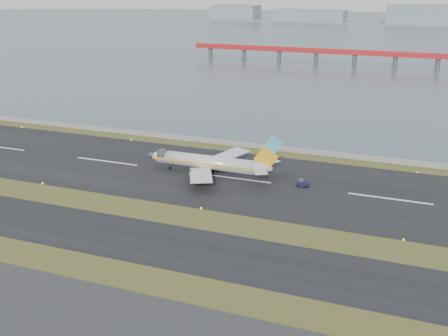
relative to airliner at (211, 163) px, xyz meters
The scene contains 9 objects.
ground 31.49m from the airliner, 76.78° to the right, with size 1000.00×1000.00×0.00m, color #364418.
taxiway_strip 43.20m from the airliner, 80.43° to the right, with size 1000.00×18.00×0.10m, color black.
runway_strip 7.94m from the airliner, ahead, with size 1000.00×45.00×0.10m, color black.
seawall 30.53m from the airliner, 76.38° to the left, with size 1000.00×2.50×1.00m, color gray.
bay_water 429.60m from the airliner, 89.05° to the left, with size 1400.00×800.00×1.30m, color #4B5A6B.
red_pier 221.24m from the airliner, 82.95° to the left, with size 260.00×5.00×10.20m.
far_shoreline 589.90m from the airliner, 87.98° to the left, with size 1400.00×80.00×60.50m.
airliner is the anchor object (origin of this frame).
pushback_tug 25.51m from the airliner, ahead, with size 3.03×1.82×1.93m.
Camera 1 is at (48.99, -102.09, 50.48)m, focal length 45.00 mm.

